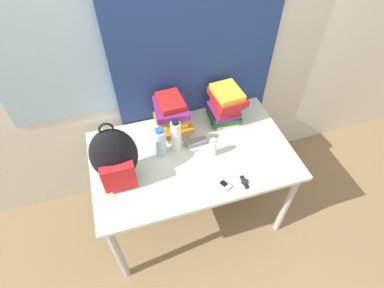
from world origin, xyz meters
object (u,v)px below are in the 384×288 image
book_stack_left (172,115)px  cell_phone (224,184)px  backpack (115,158)px  water_bottle (160,143)px  wristwatch (245,182)px  book_stack_center (226,105)px  sports_bottle (176,136)px  sunscreen_bottle (213,148)px  sunglasses_case (196,142)px

book_stack_left → cell_phone: (0.18, -0.55, -0.13)m
backpack → cell_phone: size_ratio=4.36×
book_stack_left → cell_phone: size_ratio=2.63×
backpack → cell_phone: backpack is taller
water_bottle → wristwatch: (0.44, -0.38, -0.11)m
book_stack_center → sports_bottle: 0.46m
water_bottle → cell_phone: water_bottle is taller
sports_bottle → sunscreen_bottle: sports_bottle is taller
sports_bottle → book_stack_left: bearing=82.9°
sports_bottle → cell_phone: (0.20, -0.37, -0.12)m
backpack → book_stack_left: size_ratio=1.66×
cell_phone → wristwatch: bearing=-8.8°
sports_bottle → wristwatch: (0.33, -0.39, -0.12)m
sports_bottle → sunglasses_case: 0.18m
backpack → book_stack_center: backpack is taller
backpack → book_stack_center: bearing=20.8°
book_stack_center → cell_phone: bearing=-111.6°
water_bottle → wristwatch: 0.59m
backpack → sunscreen_bottle: backpack is taller
sunglasses_case → wristwatch: size_ratio=1.53×
book_stack_center → wristwatch: book_stack_center is taller
backpack → sunglasses_case: 0.58m
sports_bottle → wristwatch: 0.53m
water_bottle → book_stack_center: bearing=20.3°
water_bottle → backpack: bearing=-158.5°
backpack → water_bottle: backpack is taller
sunglasses_case → cell_phone: bearing=-80.9°
book_stack_center → wristwatch: size_ratio=2.71×
sunscreen_bottle → wristwatch: size_ratio=1.48×
book_stack_center → sports_bottle: bearing=-156.4°
backpack → cell_phone: 0.67m
wristwatch → book_stack_center: bearing=81.4°
sports_bottle → sunscreen_bottle: (0.22, -0.12, -0.06)m
backpack → book_stack_center: (0.82, 0.31, -0.06)m
sunglasses_case → sunscreen_bottle: bearing=-57.2°
sports_bottle → sunglasses_case: sports_bottle is taller
cell_phone → wristwatch: 0.13m
backpack → book_stack_center: size_ratio=1.73×
sunscreen_bottle → sunglasses_case: (-0.08, 0.12, -0.05)m
sports_bottle → sunglasses_case: bearing=-0.4°
book_stack_center → sunscreen_bottle: 0.37m
water_bottle → sports_bottle: sports_bottle is taller
water_bottle → sunglasses_case: 0.26m
water_bottle → sports_bottle: size_ratio=0.89×
book_stack_center → cell_phone: book_stack_center is taller
backpack → sports_bottle: bearing=17.7°
book_stack_center → wristwatch: 0.60m
water_bottle → sunscreen_bottle: bearing=-18.3°
sports_bottle → book_stack_center: bearing=23.6°
book_stack_left → book_stack_center: 0.39m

